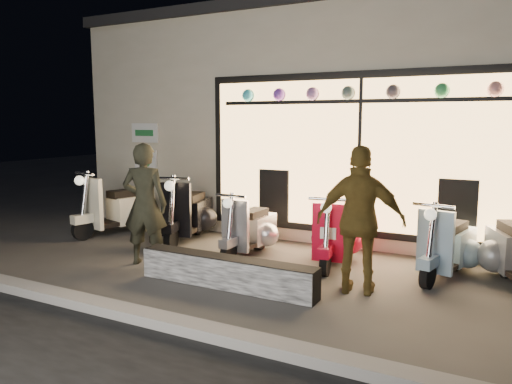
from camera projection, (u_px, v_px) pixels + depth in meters
ground at (259, 275)px, 6.85m from camera, size 40.00×40.00×0.00m
kerb at (169, 323)px, 5.09m from camera, size 40.00×0.25×0.12m
shop_building at (365, 120)px, 10.90m from camera, size 10.20×6.23×4.20m
graffiti_barrier at (227, 272)px, 6.31m from camera, size 2.43×0.28×0.40m
scooter_silver at (252, 229)px, 7.93m from camera, size 0.44×1.37×0.99m
scooter_red at (336, 235)px, 7.44m from camera, size 0.59×1.45×1.03m
scooter_black at (190, 213)px, 8.90m from camera, size 0.76×1.61×1.14m
scooter_cream at (123, 208)px, 9.37m from camera, size 0.78×1.61×1.15m
scooter_blue at (449, 245)px, 6.80m from camera, size 0.66×1.45×1.03m
man at (145, 204)px, 7.26m from camera, size 0.76×0.64×1.79m
woman at (361, 221)px, 6.01m from camera, size 1.12×0.62×1.81m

